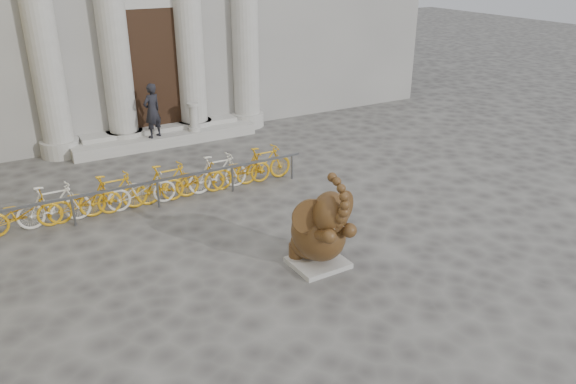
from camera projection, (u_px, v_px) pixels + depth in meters
ground at (318, 275)px, 11.02m from camera, size 80.00×80.00×0.00m
entrance_steps at (165, 138)px, 18.44m from camera, size 6.00×1.20×0.36m
elephant_statue at (320, 232)px, 11.05m from camera, size 1.43×1.58×2.13m
bike_rack at (154, 185)px, 13.91m from camera, size 8.00×0.53×1.00m
pedestrian at (152, 111)px, 17.57m from camera, size 0.74×0.64×1.72m
balustrade_post at (193, 118)px, 18.37m from camera, size 0.38×0.38×0.93m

